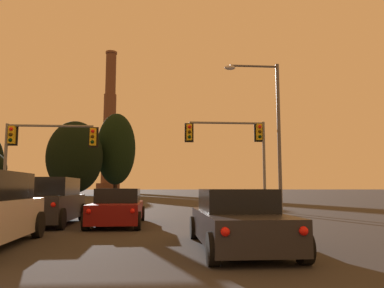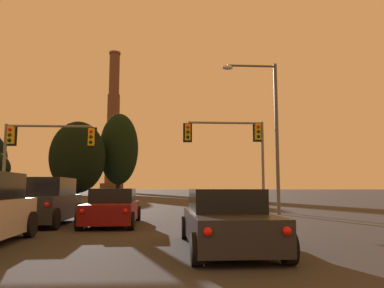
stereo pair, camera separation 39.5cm
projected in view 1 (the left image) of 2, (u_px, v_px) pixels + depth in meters
name	position (u px, v px, depth m)	size (l,w,h in m)	color
suv_left_lane_front	(49.00, 202.00, 14.88)	(2.20, 4.94, 1.86)	#232328
sedan_center_lane_front	(118.00, 208.00, 14.81)	(2.04, 4.73, 1.43)	maroon
sedan_right_lane_second	(237.00, 221.00, 9.06)	(2.01, 4.72, 1.43)	#232328
traffic_light_overhead_left	(38.00, 144.00, 22.10)	(5.49, 0.50, 5.23)	slate
traffic_light_overhead_right	(237.00, 142.00, 24.09)	(5.33, 0.50, 5.72)	slate
street_lamp	(270.00, 120.00, 21.12)	(3.18, 0.36, 8.53)	#56565B
smokestack	(109.00, 136.00, 126.17)	(7.74, 7.74, 48.24)	#523427
treeline_far_left	(116.00, 149.00, 75.99)	(7.81, 7.03, 16.59)	black
treeline_left_mid	(75.00, 157.00, 69.70)	(10.31, 9.28, 13.89)	black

